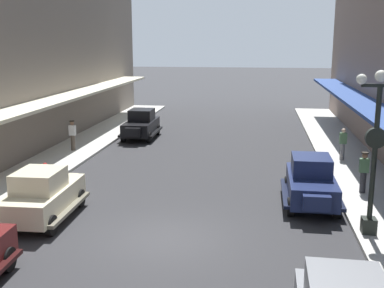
# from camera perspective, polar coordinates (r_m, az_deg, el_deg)

# --- Properties ---
(ground_plane) EXTENTS (200.00, 200.00, 0.00)m
(ground_plane) POSITION_cam_1_polar(r_m,az_deg,el_deg) (15.52, -3.20, -11.21)
(ground_plane) COLOR #2D2D30
(parked_car_0) EXTENTS (2.17, 4.27, 1.84)m
(parked_car_0) POSITION_cam_1_polar(r_m,az_deg,el_deg) (18.86, 13.99, -4.23)
(parked_car_0) COLOR #19234C
(parked_car_0) RESTS_ON ground
(parked_car_1) EXTENTS (2.20, 4.28, 1.84)m
(parked_car_1) POSITION_cam_1_polar(r_m,az_deg,el_deg) (30.94, -6.08, 2.43)
(parked_car_1) COLOR black
(parked_car_1) RESTS_ON ground
(parked_car_3) EXTENTS (2.23, 4.29, 1.84)m
(parked_car_3) POSITION_cam_1_polar(r_m,az_deg,el_deg) (17.54, -17.35, -5.67)
(parked_car_3) COLOR beige
(parked_car_3) RESTS_ON ground
(lamp_post_with_clock) EXTENTS (1.42, 0.44, 5.16)m
(lamp_post_with_clock) POSITION_cam_1_polar(r_m,az_deg,el_deg) (15.73, 20.98, -0.26)
(lamp_post_with_clock) COLOR black
(lamp_post_with_clock) RESTS_ON sidewalk_right
(fire_hydrant) EXTENTS (0.24, 0.24, 0.82)m
(fire_hydrant) POSITION_cam_1_polar(r_m,az_deg,el_deg) (21.89, -17.07, -3.17)
(fire_hydrant) COLOR #B21E19
(fire_hydrant) RESTS_ON sidewalk_left
(pedestrian_0) EXTENTS (0.36, 0.28, 1.67)m
(pedestrian_0) POSITION_cam_1_polar(r_m,az_deg,el_deg) (27.48, -14.03, 1.04)
(pedestrian_0) COLOR #4C4238
(pedestrian_0) RESTS_ON sidewalk_left
(pedestrian_1) EXTENTS (0.36, 0.28, 1.67)m
(pedestrian_1) POSITION_cam_1_polar(r_m,az_deg,el_deg) (20.40, 19.76, -3.14)
(pedestrian_1) COLOR #2D2D33
(pedestrian_1) RESTS_ON sidewalk_right
(pedestrian_2) EXTENTS (0.36, 0.24, 1.64)m
(pedestrian_2) POSITION_cam_1_polar(r_m,az_deg,el_deg) (25.68, 17.51, 0.01)
(pedestrian_2) COLOR slate
(pedestrian_2) RESTS_ON sidewalk_right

